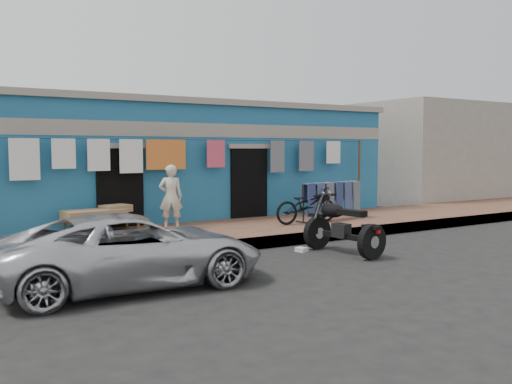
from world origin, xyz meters
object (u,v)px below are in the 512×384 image
Objects in this scene: bicycle at (306,201)px; jeans_rack at (332,200)px; seated_person at (171,197)px; charpoy at (102,220)px; motorcycle at (343,225)px; car at (133,249)px.

bicycle reaches higher than jeans_rack.
seated_person is 0.87× the size of bicycle.
bicycle is 4.84m from charpoy.
seated_person is 0.79× the size of motorcycle.
car is 4.40m from motorcycle.
bicycle is at bearing -177.16° from seated_person.
charpoy is at bearing 169.74° from jeans_rack.
bicycle is 2.65m from motorcycle.
motorcycle is (-0.94, -2.47, -0.22)m from bicycle.
charpoy is at bearing 8.84° from seated_person.
jeans_rack is (0.96, 0.20, -0.04)m from bicycle.
car is 2.19× the size of motorcycle.
jeans_rack reaches higher than car.
bicycle is 0.91× the size of motorcycle.
motorcycle reaches higher than car.
bicycle is (3.17, -0.94, -0.19)m from seated_person.
seated_person is 4.20m from jeans_rack.
charpoy is (-1.51, 0.28, -0.46)m from seated_person.
jeans_rack reaches higher than charpoy.
bicycle is at bearing -168.19° from jeans_rack.
charpoy is 5.73m from jeans_rack.
seated_person is 4.09m from motorcycle.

